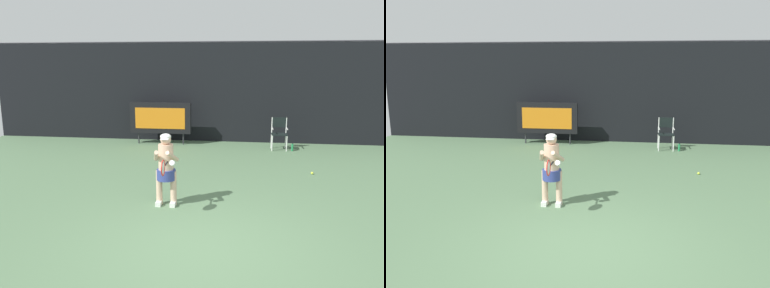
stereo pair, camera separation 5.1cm
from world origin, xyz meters
The scene contains 8 objects.
ground centered at (0.00, -0.19, -0.01)m, with size 18.00×22.00×0.03m.
backdrop_screen centered at (0.00, 8.50, 1.81)m, with size 18.00×0.12×3.66m.
scoreboard centered at (-2.34, 7.72, 0.95)m, with size 2.20×0.21×1.50m.
umpire_chair centered at (1.83, 7.37, 0.62)m, with size 0.52×0.44×1.08m.
water_bottle centered at (2.27, 7.18, 0.12)m, with size 0.07×0.07×0.27m.
tennis_player centered at (-0.94, 1.79, 0.83)m, with size 0.53×0.61×1.51m.
tennis_racket centered at (-0.87, 1.16, 0.98)m, with size 0.03×0.60×0.31m.
tennis_ball_loose centered at (2.46, 4.46, 0.03)m, with size 0.07×0.07×0.07m.
Camera 2 is at (0.63, -5.62, 2.93)m, focal length 35.76 mm.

